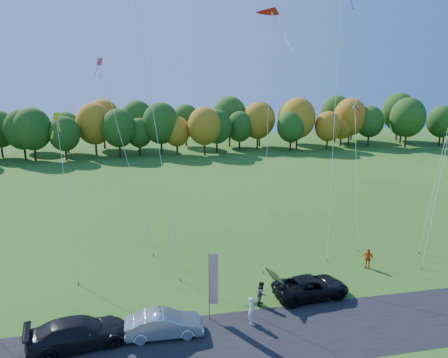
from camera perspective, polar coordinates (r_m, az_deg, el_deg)
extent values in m
plane|color=#2C5817|center=(30.05, 2.45, -15.85)|extent=(160.00, 160.00, 0.00)
cube|color=black|center=(26.77, 4.70, -19.96)|extent=(90.00, 6.00, 0.01)
imported|color=black|center=(30.96, 11.28, -13.65)|extent=(5.37, 2.82, 1.44)
imported|color=silver|center=(26.72, -7.85, -18.26)|extent=(4.52, 1.68, 1.47)
imported|color=black|center=(26.90, -18.46, -18.49)|extent=(5.84, 3.11, 1.61)
imported|color=silver|center=(27.58, 3.62, -16.76)|extent=(0.61, 0.73, 1.70)
imported|color=gray|center=(29.56, 4.95, -14.65)|extent=(0.90, 0.97, 1.59)
imported|color=#E25815|center=(36.17, 18.26, -9.80)|extent=(0.90, 0.96, 1.59)
cylinder|color=#999999|center=(27.33, -1.96, -13.78)|extent=(0.06, 0.06, 4.42)
cube|color=red|center=(27.14, -1.37, -12.94)|extent=(0.55, 0.11, 3.32)
cube|color=navy|center=(26.63, -1.40, -10.55)|extent=(0.55, 0.10, 0.86)
cylinder|color=#4C3F33|center=(32.84, -5.70, -12.97)|extent=(0.08, 0.08, 0.20)
cylinder|color=#4C3F33|center=(36.73, 13.33, -10.26)|extent=(0.08, 0.08, 0.20)
cylinder|color=#4C3F33|center=(33.96, 5.12, -12.00)|extent=(0.08, 0.08, 0.20)
cone|color=red|center=(39.77, 6.21, 21.09)|extent=(2.46, 1.88, 2.69)
cylinder|color=#4C3F33|center=(40.57, 24.10, -8.78)|extent=(0.08, 0.08, 0.20)
cylinder|color=#4C3F33|center=(33.81, -18.47, -12.84)|extent=(0.08, 0.08, 0.20)
cube|color=yellow|center=(35.53, -21.09, 7.64)|extent=(1.02, 1.02, 1.20)
cylinder|color=#4C3F33|center=(39.39, 17.09, -8.83)|extent=(0.08, 0.08, 0.20)
cube|color=white|center=(42.69, 16.72, 9.31)|extent=(1.17, 1.17, 1.39)
cylinder|color=#4C3F33|center=(37.18, -9.19, -9.75)|extent=(0.08, 0.08, 0.20)
cube|color=#E64C5F|center=(42.03, -15.94, 14.51)|extent=(1.11, 1.11, 1.32)
cylinder|color=#4C3F33|center=(37.73, 24.42, -10.53)|extent=(0.08, 0.08, 0.20)
cube|color=#0C18AA|center=(41.12, 27.21, 4.57)|extent=(0.89, 0.89, 1.05)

